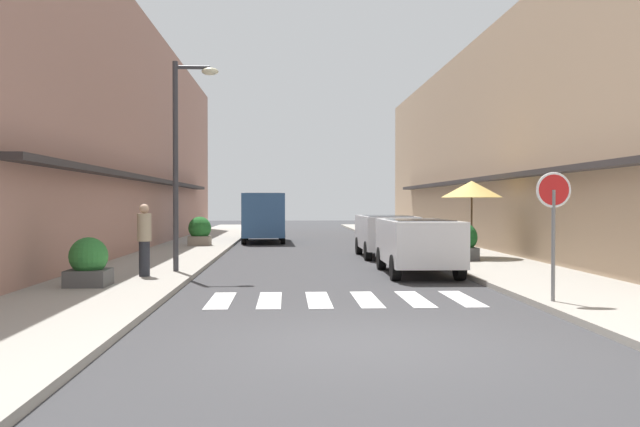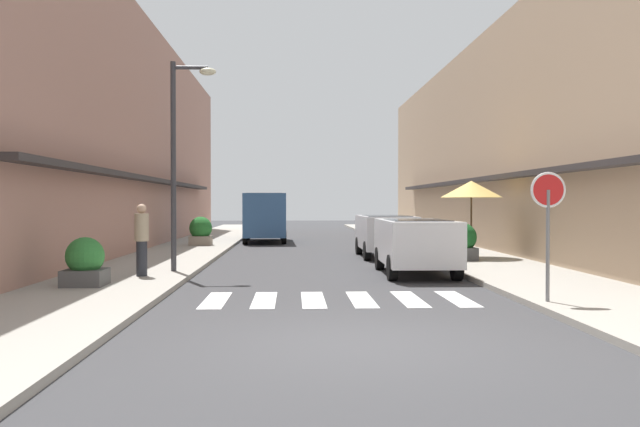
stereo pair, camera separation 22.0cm
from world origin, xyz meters
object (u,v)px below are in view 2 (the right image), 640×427
(delivery_van, at_px, (265,213))
(round_street_sign, at_px, (548,203))
(street_lamp, at_px, (180,144))
(planter_corner, at_px, (85,263))
(planter_far, at_px, (201,231))
(pedestrian_walking_near, at_px, (142,238))
(parked_car_near, at_px, (416,240))
(cafe_umbrella, at_px, (471,190))
(planter_midblock, at_px, (462,242))
(parked_car_mid, at_px, (386,231))

(delivery_van, bearing_deg, round_street_sign, -73.59)
(delivery_van, distance_m, street_lamp, 14.88)
(planter_corner, bearing_deg, planter_far, 87.47)
(delivery_van, height_order, pedestrian_walking_near, delivery_van)
(parked_car_near, distance_m, cafe_umbrella, 5.11)
(planter_far, bearing_deg, cafe_umbrella, -33.37)
(round_street_sign, height_order, planter_far, round_street_sign)
(round_street_sign, height_order, planter_midblock, round_street_sign)
(delivery_van, height_order, planter_corner, delivery_van)
(street_lamp, bearing_deg, parked_car_mid, 41.63)
(pedestrian_walking_near, bearing_deg, planter_midblock, -44.37)
(planter_corner, bearing_deg, round_street_sign, -16.23)
(cafe_umbrella, bearing_deg, parked_car_mid, 151.45)
(cafe_umbrella, xyz_separation_m, pedestrian_walking_near, (-9.57, -5.21, -1.29))
(parked_car_mid, distance_m, delivery_van, 10.26)
(round_street_sign, distance_m, pedestrian_walking_near, 9.45)
(cafe_umbrella, relative_size, pedestrian_walking_near, 1.43)
(parked_car_near, bearing_deg, round_street_sign, -76.20)
(planter_far, bearing_deg, parked_car_mid, -35.02)
(parked_car_mid, xyz_separation_m, pedestrian_walking_near, (-6.93, -6.65, 0.13))
(planter_far, xyz_separation_m, pedestrian_walking_near, (0.20, -11.65, 0.34))
(street_lamp, relative_size, planter_midblock, 4.68)
(cafe_umbrella, height_order, planter_midblock, cafe_umbrella)
(street_lamp, height_order, planter_far, street_lamp)
(planter_midblock, bearing_deg, planter_corner, -148.80)
(planter_far, height_order, pedestrian_walking_near, pedestrian_walking_near)
(planter_far, bearing_deg, delivery_van, 58.74)
(parked_car_mid, relative_size, planter_far, 3.29)
(delivery_van, xyz_separation_m, planter_far, (-2.53, -4.16, -0.70))
(planter_corner, distance_m, planter_far, 13.47)
(parked_car_near, height_order, parked_car_mid, same)
(round_street_sign, xyz_separation_m, planter_far, (-8.49, 16.10, -1.20))
(parked_car_near, relative_size, cafe_umbrella, 1.61)
(street_lamp, height_order, planter_midblock, street_lamp)
(round_street_sign, height_order, pedestrian_walking_near, round_street_sign)
(planter_corner, height_order, pedestrian_walking_near, pedestrian_walking_near)
(round_street_sign, relative_size, planter_corner, 2.24)
(delivery_van, height_order, planter_midblock, delivery_van)
(parked_car_near, xyz_separation_m, pedestrian_walking_near, (-6.93, -1.07, 0.13))
(round_street_sign, bearing_deg, planter_corner, 163.77)
(delivery_van, height_order, planter_far, delivery_van)
(parked_car_near, xyz_separation_m, planter_far, (-7.13, 10.57, -0.21))
(street_lamp, bearing_deg, planter_corner, -117.56)
(cafe_umbrella, bearing_deg, pedestrian_walking_near, -151.40)
(parked_car_mid, xyz_separation_m, planter_far, (-7.13, 5.00, -0.21))
(round_street_sign, relative_size, planter_far, 1.94)
(parked_car_near, distance_m, planter_midblock, 3.66)
(cafe_umbrella, xyz_separation_m, planter_midblock, (-0.60, -1.11, -1.65))
(street_lamp, height_order, planter_corner, street_lamp)
(delivery_van, relative_size, planter_midblock, 4.68)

